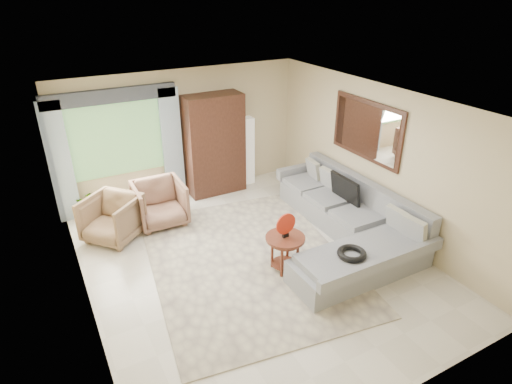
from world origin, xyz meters
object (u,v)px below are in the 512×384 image
coffee_table (285,253)px  potted_plant (91,203)px  tv_screen (345,189)px  sectional_sofa (347,224)px  floor_lamp (247,151)px  armoire (214,145)px  armchair_left (112,218)px  armchair_right (160,203)px

coffee_table → potted_plant: 4.04m
tv_screen → sectional_sofa: bearing=-120.6°
tv_screen → potted_plant: size_ratio=1.40×
coffee_table → floor_lamp: bearing=72.4°
armoire → floor_lamp: (0.80, 0.06, -0.30)m
potted_plant → floor_lamp: size_ratio=0.35×
armchair_left → potted_plant: armchair_left is taller
sectional_sofa → potted_plant: (-3.80, 3.02, -0.02)m
potted_plant → armoire: armoire is taller
armchair_right → tv_screen: bearing=-27.7°
sectional_sofa → potted_plant: sectional_sofa is taller
sectional_sofa → armchair_right: (-2.71, 2.09, 0.13)m
armoire → floor_lamp: size_ratio=1.40×
floor_lamp → armchair_right: bearing=-159.2°
potted_plant → floor_lamp: floor_lamp is taller
armoire → floor_lamp: 0.86m
coffee_table → floor_lamp: (1.02, 3.22, 0.43)m
sectional_sofa → armchair_right: sectional_sofa is taller
sectional_sofa → armoire: (-1.23, 2.90, 0.77)m
tv_screen → armchair_right: bearing=151.1°
armchair_left → tv_screen: bearing=27.3°
tv_screen → coffee_table: 1.90m
armchair_left → armoire: armoire is taller
coffee_table → sectional_sofa: bearing=10.2°
tv_screen → armchair_right: size_ratio=0.82×
floor_lamp → sectional_sofa: bearing=-81.7°
coffee_table → potted_plant: bearing=125.6°
armchair_left → armchair_right: bearing=56.8°
tv_screen → floor_lamp: floor_lamp is taller
tv_screen → armchair_left: size_ratio=0.84×
tv_screen → potted_plant: tv_screen is taller
armoire → armchair_right: bearing=-151.4°
sectional_sofa → floor_lamp: bearing=98.3°
tv_screen → armoire: armoire is taller
armchair_left → floor_lamp: (3.17, 0.99, 0.35)m
armchair_left → floor_lamp: floor_lamp is taller
tv_screen → floor_lamp: 2.60m
potted_plant → tv_screen: bearing=-32.2°
armchair_left → armoire: (2.37, 0.93, 0.65)m
armchair_left → floor_lamp: size_ratio=0.59×
floor_lamp → potted_plant: bearing=178.9°
sectional_sofa → floor_lamp: size_ratio=2.31×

